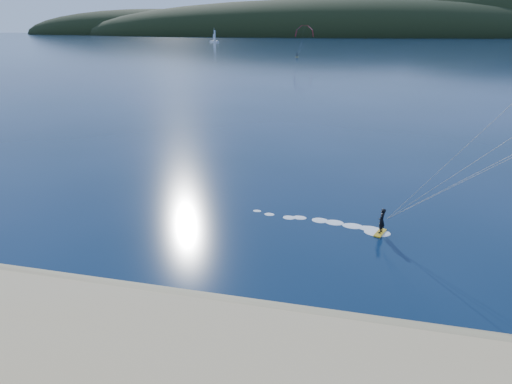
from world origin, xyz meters
TOP-DOWN VIEW (x-y plane):
  - ground at (0.00, 0.00)m, footprint 1800.00×1800.00m
  - wet_sand at (0.00, 4.50)m, footprint 220.00×2.50m
  - headland at (0.63, 745.28)m, footprint 1200.00×310.00m
  - kitesurfer_far at (-17.01, 205.25)m, footprint 9.05×6.13m
  - sailboat at (-129.29, 405.58)m, footprint 9.34×5.84m

SIDE VIEW (x-z plane):
  - ground at x=0.00m, z-range 0.00..0.00m
  - headland at x=0.63m, z-range -70.00..70.00m
  - wet_sand at x=0.00m, z-range 0.00..0.10m
  - sailboat at x=-129.29m, z-range -5.55..7.47m
  - kitesurfer_far at x=-17.01m, z-range 4.10..16.97m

